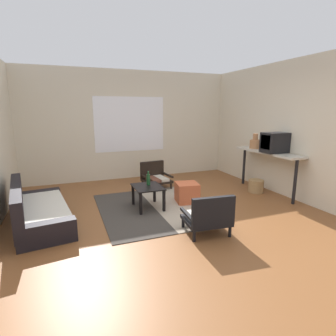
# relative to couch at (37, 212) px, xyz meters

# --- Properties ---
(ground_plane) EXTENTS (7.80, 7.80, 0.00)m
(ground_plane) POSITION_rel_couch_xyz_m (2.06, -0.64, -0.20)
(ground_plane) COLOR brown
(far_wall_with_window) EXTENTS (5.60, 0.13, 2.70)m
(far_wall_with_window) POSITION_rel_couch_xyz_m (2.06, 2.42, 1.15)
(far_wall_with_window) COLOR beige
(far_wall_with_window) RESTS_ON ground
(side_wall_right) EXTENTS (0.12, 6.60, 2.70)m
(side_wall_right) POSITION_rel_couch_xyz_m (4.72, -0.34, 1.15)
(side_wall_right) COLOR beige
(side_wall_right) RESTS_ON ground
(area_rug) EXTENTS (1.90, 2.24, 0.01)m
(area_rug) POSITION_rel_couch_xyz_m (1.91, 0.01, -0.20)
(area_rug) COLOR #38332D
(area_rug) RESTS_ON ground
(couch) EXTENTS (0.98, 1.86, 0.66)m
(couch) POSITION_rel_couch_xyz_m (0.00, 0.00, 0.00)
(couch) COLOR black
(couch) RESTS_ON ground
(coffee_table) EXTENTS (0.50, 0.61, 0.41)m
(coffee_table) POSITION_rel_couch_xyz_m (1.81, 0.05, 0.13)
(coffee_table) COLOR black
(coffee_table) RESTS_ON ground
(armchair_by_window) EXTENTS (0.64, 0.61, 0.57)m
(armchair_by_window) POSITION_rel_couch_xyz_m (2.36, 1.30, 0.05)
(armchair_by_window) COLOR black
(armchair_by_window) RESTS_ON ground
(armchair_striped_foreground) EXTENTS (0.67, 0.59, 0.61)m
(armchair_striped_foreground) POSITION_rel_couch_xyz_m (2.30, -1.27, 0.08)
(armchair_striped_foreground) COLOR black
(armchair_striped_foreground) RESTS_ON ground
(ottoman_orange) EXTENTS (0.47, 0.47, 0.38)m
(ottoman_orange) POSITION_rel_couch_xyz_m (2.60, 0.09, -0.01)
(ottoman_orange) COLOR #BC5633
(ottoman_orange) RESTS_ON ground
(console_shelf) EXTENTS (0.39, 1.66, 0.90)m
(console_shelf) POSITION_rel_couch_xyz_m (4.43, 0.05, 0.59)
(console_shelf) COLOR beige
(console_shelf) RESTS_ON ground
(crt_television) EXTENTS (0.52, 0.35, 0.40)m
(crt_television) POSITION_rel_couch_xyz_m (4.43, -0.14, 0.90)
(crt_television) COLOR black
(crt_television) RESTS_ON console_shelf
(clay_vase) EXTENTS (0.23, 0.23, 0.33)m
(clay_vase) POSITION_rel_couch_xyz_m (4.43, 0.48, 0.81)
(clay_vase) COLOR #A87047
(clay_vase) RESTS_ON console_shelf
(glass_bottle) EXTENTS (0.07, 0.07, 0.25)m
(glass_bottle) POSITION_rel_couch_xyz_m (1.85, 0.14, 0.31)
(glass_bottle) COLOR #194723
(glass_bottle) RESTS_ON coffee_table
(wicker_basket) EXTENTS (0.32, 0.32, 0.27)m
(wicker_basket) POSITION_rel_couch_xyz_m (4.26, 0.13, -0.07)
(wicker_basket) COLOR #9E7A4C
(wicker_basket) RESTS_ON ground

